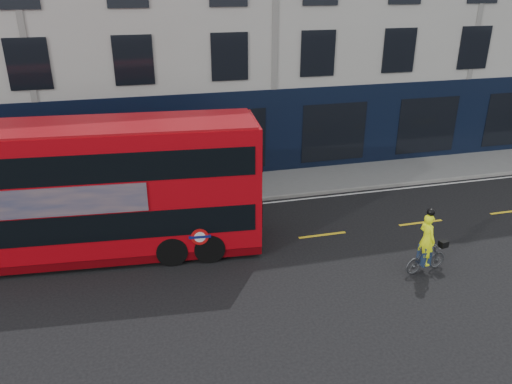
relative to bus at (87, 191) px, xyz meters
name	(u,v)px	position (x,y,z in m)	size (l,w,h in m)	color
ground	(339,256)	(7.92, -2.19, -2.31)	(120.00, 120.00, 0.00)	black
pavement	(282,183)	(7.92, 4.31, -2.25)	(60.00, 3.00, 0.12)	gray
kerb	(292,196)	(7.92, 2.81, -2.24)	(60.00, 0.12, 0.13)	gray
building_terrace	(248,1)	(7.92, 10.75, 5.19)	(50.00, 10.07, 15.00)	#B3B0A8
road_edge_line	(294,200)	(7.92, 2.51, -2.30)	(58.00, 0.10, 0.01)	silver
lane_dashes	(322,235)	(7.92, -0.69, -2.30)	(58.00, 0.12, 0.01)	yellow
bus	(87,191)	(0.00, 0.00, 0.00)	(11.33, 3.50, 4.50)	#B2070F
cyclist	(426,250)	(10.15, -3.77, -1.54)	(1.57, 0.70, 2.22)	#444649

